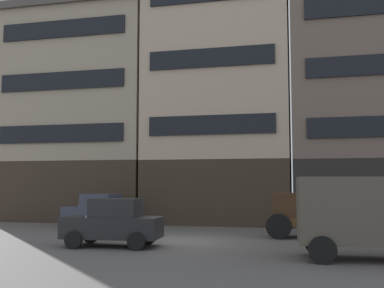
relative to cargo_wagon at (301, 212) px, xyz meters
name	(u,v)px	position (x,y,z in m)	size (l,w,h in m)	color
ground_plane	(180,241)	(-4.97, -2.17, -1.15)	(120.00, 120.00, 0.00)	#4C4947
building_far_left	(81,113)	(-14.33, 6.99, 6.00)	(10.39, 5.81, 14.20)	#33281E
building_center_left	(219,94)	(-4.89, 6.99, 6.87)	(9.19, 5.81, 15.94)	#33281E
building_center_right	(377,75)	(4.47, 6.99, 7.59)	(10.23, 5.81, 17.38)	black
cargo_wagon	(301,212)	(0.00, 0.00, 0.00)	(2.94, 1.58, 1.98)	brown
draft_horse	(372,210)	(2.95, 0.00, 0.12)	(2.35, 0.65, 2.30)	#937047
delivery_truck_near	(362,215)	(1.86, -5.47, 0.28)	(4.44, 2.33, 2.62)	maroon
sedan_dark	(113,223)	(-7.05, -4.41, -0.23)	(3.80, 2.06, 1.83)	black
sedan_light	(99,211)	(-10.70, 2.18, -0.23)	(3.85, 2.17, 1.83)	#333847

